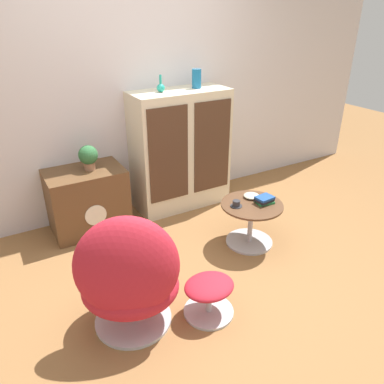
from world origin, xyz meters
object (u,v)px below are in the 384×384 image
object	(u,v)px
coffee_table	(251,220)
vase_inner_left	(197,79)
sideboard	(180,150)
potted_plant	(88,156)
ottoman	(209,292)
egg_chair	(129,278)
teacup	(236,204)
bowl	(251,196)
vase_leftmost	(161,87)
tv_console	(88,200)
book_stack	(264,200)

from	to	relation	value
coffee_table	vase_inner_left	bearing A→B (deg)	88.50
sideboard	potted_plant	world-z (taller)	sideboard
coffee_table	potted_plant	xyz separation A→B (m)	(-1.13, 1.00, 0.50)
ottoman	potted_plant	distance (m)	1.69
egg_chair	teacup	world-z (taller)	egg_chair
teacup	bowl	xyz separation A→B (m)	(0.22, 0.07, -0.00)
sideboard	potted_plant	bearing A→B (deg)	-179.19
potted_plant	bowl	world-z (taller)	potted_plant
ottoman	vase_leftmost	bearing A→B (deg)	74.59
sideboard	vase_inner_left	bearing A→B (deg)	1.14
sideboard	vase_inner_left	world-z (taller)	vase_inner_left
egg_chair	ottoman	distance (m)	0.58
coffee_table	vase_inner_left	distance (m)	1.49
tv_console	egg_chair	xyz separation A→B (m)	(-0.13, -1.42, 0.11)
egg_chair	vase_leftmost	bearing A→B (deg)	56.45
ottoman	teacup	world-z (taller)	teacup
ottoman	potted_plant	bearing A→B (deg)	101.87
sideboard	tv_console	distance (m)	1.07
tv_console	teacup	world-z (taller)	tv_console
egg_chair	coffee_table	xyz separation A→B (m)	(1.32, 0.42, -0.18)
vase_leftmost	teacup	world-z (taller)	vase_leftmost
tv_console	vase_inner_left	xyz separation A→B (m)	(1.22, 0.02, 1.03)
sideboard	book_stack	bearing A→B (deg)	-75.52
ottoman	vase_leftmost	size ratio (longest dim) A/B	2.25
ottoman	bowl	distance (m)	1.13
egg_chair	vase_leftmost	xyz separation A→B (m)	(0.95, 1.44, 0.87)
sideboard	egg_chair	xyz separation A→B (m)	(-1.15, -1.43, -0.21)
egg_chair	ottoman	xyz separation A→B (m)	(0.52, -0.15, -0.23)
egg_chair	book_stack	distance (m)	1.48
ottoman	sideboard	bearing A→B (deg)	68.05
sideboard	ottoman	size ratio (longest dim) A/B	3.45
egg_chair	bowl	xyz separation A→B (m)	(1.39, 0.52, 0.01)
ottoman	tv_console	bearing A→B (deg)	103.97
vase_inner_left	potted_plant	size ratio (longest dim) A/B	0.80
vase_leftmost	potted_plant	size ratio (longest dim) A/B	0.69
potted_plant	teacup	distance (m)	1.41
tv_console	bowl	size ratio (longest dim) A/B	4.93
sideboard	coffee_table	distance (m)	1.10
ottoman	potted_plant	size ratio (longest dim) A/B	1.55
potted_plant	teacup	size ratio (longest dim) A/B	2.18
sideboard	vase_leftmost	world-z (taller)	vase_leftmost
egg_chair	potted_plant	xyz separation A→B (m)	(0.19, 1.42, 0.33)
vase_inner_left	vase_leftmost	bearing A→B (deg)	180.00
tv_console	egg_chair	size ratio (longest dim) A/B	0.79
ottoman	potted_plant	xyz separation A→B (m)	(-0.33, 1.57, 0.55)
potted_plant	bowl	distance (m)	1.54
teacup	bowl	size ratio (longest dim) A/B	0.74
sideboard	teacup	size ratio (longest dim) A/B	11.69
tv_console	coffee_table	world-z (taller)	tv_console
egg_chair	vase_inner_left	distance (m)	2.17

